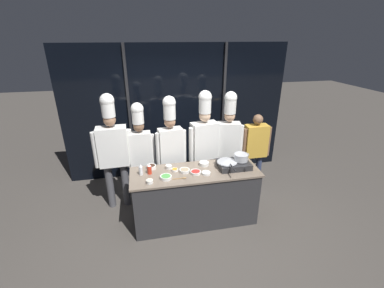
{
  "coord_description": "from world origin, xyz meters",
  "views": [
    {
      "loc": [
        -0.74,
        -3.35,
        2.82
      ],
      "look_at": [
        0.0,
        0.25,
        1.25
      ],
      "focal_mm": 24.0,
      "sensor_mm": 36.0,
      "label": 1
    }
  ],
  "objects_px": {
    "chef_line": "(171,144)",
    "chef_pastry": "(204,140)",
    "prep_bowl_carrots": "(175,170)",
    "portable_stove": "(234,164)",
    "chef_sous": "(140,147)",
    "serving_spoon_slotted": "(182,178)",
    "person_guest": "(255,146)",
    "prep_bowl_garlic": "(169,167)",
    "prep_bowl_bell_pepper": "(196,172)",
    "chef_apprentice": "(228,137)",
    "prep_bowl_soy_glaze": "(151,167)",
    "squeeze_bottle_chili": "(149,169)",
    "prep_bowl_mushrooms": "(185,170)",
    "prep_bowl_noodles": "(150,181)",
    "prep_bowl_rice": "(206,173)",
    "frying_pan": "(227,161)",
    "squeeze_bottle_clear": "(141,170)",
    "prep_bowl_bean_sprouts": "(204,163)",
    "stock_pot": "(241,157)",
    "prep_bowl_scallions": "(166,177)",
    "chef_head": "(113,147)"
  },
  "relations": [
    {
      "from": "prep_bowl_bell_pepper",
      "to": "person_guest",
      "type": "height_order",
      "value": "person_guest"
    },
    {
      "from": "prep_bowl_rice",
      "to": "prep_bowl_bell_pepper",
      "type": "bearing_deg",
      "value": 159.01
    },
    {
      "from": "prep_bowl_carrots",
      "to": "chef_pastry",
      "type": "distance_m",
      "value": 0.84
    },
    {
      "from": "frying_pan",
      "to": "squeeze_bottle_clear",
      "type": "distance_m",
      "value": 1.32
    },
    {
      "from": "chef_line",
      "to": "chef_pastry",
      "type": "height_order",
      "value": "chef_pastry"
    },
    {
      "from": "prep_bowl_bean_sprouts",
      "to": "prep_bowl_noodles",
      "type": "height_order",
      "value": "prep_bowl_bean_sprouts"
    },
    {
      "from": "squeeze_bottle_chili",
      "to": "prep_bowl_bell_pepper",
      "type": "xyz_separation_m",
      "value": [
        0.68,
        -0.13,
        -0.06
      ]
    },
    {
      "from": "prep_bowl_bean_sprouts",
      "to": "chef_apprentice",
      "type": "bearing_deg",
      "value": 41.19
    },
    {
      "from": "stock_pot",
      "to": "prep_bowl_bell_pepper",
      "type": "height_order",
      "value": "stock_pot"
    },
    {
      "from": "chef_apprentice",
      "to": "squeeze_bottle_clear",
      "type": "bearing_deg",
      "value": 31.99
    },
    {
      "from": "squeeze_bottle_clear",
      "to": "prep_bowl_mushrooms",
      "type": "height_order",
      "value": "squeeze_bottle_clear"
    },
    {
      "from": "prep_bowl_mushrooms",
      "to": "person_guest",
      "type": "relative_size",
      "value": 0.1
    },
    {
      "from": "squeeze_bottle_clear",
      "to": "chef_apprentice",
      "type": "height_order",
      "value": "chef_apprentice"
    },
    {
      "from": "prep_bowl_bell_pepper",
      "to": "chef_sous",
      "type": "xyz_separation_m",
      "value": [
        -0.79,
        0.73,
        0.17
      ]
    },
    {
      "from": "squeeze_bottle_chili",
      "to": "chef_sous",
      "type": "distance_m",
      "value": 0.62
    },
    {
      "from": "prep_bowl_scallions",
      "to": "serving_spoon_slotted",
      "type": "height_order",
      "value": "prep_bowl_scallions"
    },
    {
      "from": "prep_bowl_bean_sprouts",
      "to": "prep_bowl_mushrooms",
      "type": "bearing_deg",
      "value": -156.28
    },
    {
      "from": "frying_pan",
      "to": "prep_bowl_bell_pepper",
      "type": "bearing_deg",
      "value": -172.55
    },
    {
      "from": "chef_line",
      "to": "prep_bowl_bean_sprouts",
      "type": "bearing_deg",
      "value": 130.08
    },
    {
      "from": "chef_apprentice",
      "to": "prep_bowl_soy_glaze",
      "type": "bearing_deg",
      "value": 28.14
    },
    {
      "from": "stock_pot",
      "to": "chef_apprentice",
      "type": "height_order",
      "value": "chef_apprentice"
    },
    {
      "from": "chef_line",
      "to": "squeeze_bottle_clear",
      "type": "bearing_deg",
      "value": 37.78
    },
    {
      "from": "prep_bowl_bell_pepper",
      "to": "prep_bowl_rice",
      "type": "height_order",
      "value": "prep_bowl_bell_pepper"
    },
    {
      "from": "prep_bowl_bean_sprouts",
      "to": "prep_bowl_rice",
      "type": "distance_m",
      "value": 0.29
    },
    {
      "from": "prep_bowl_garlic",
      "to": "prep_bowl_bell_pepper",
      "type": "height_order",
      "value": "prep_bowl_garlic"
    },
    {
      "from": "prep_bowl_bean_sprouts",
      "to": "chef_sous",
      "type": "distance_m",
      "value": 1.11
    },
    {
      "from": "squeeze_bottle_clear",
      "to": "prep_bowl_bean_sprouts",
      "type": "distance_m",
      "value": 1.0
    },
    {
      "from": "frying_pan",
      "to": "chef_line",
      "type": "xyz_separation_m",
      "value": [
        -0.8,
        0.59,
        0.11
      ]
    },
    {
      "from": "prep_bowl_soy_glaze",
      "to": "prep_bowl_bell_pepper",
      "type": "bearing_deg",
      "value": -24.25
    },
    {
      "from": "prep_bowl_rice",
      "to": "person_guest",
      "type": "bearing_deg",
      "value": 34.04
    },
    {
      "from": "squeeze_bottle_chili",
      "to": "person_guest",
      "type": "height_order",
      "value": "person_guest"
    },
    {
      "from": "squeeze_bottle_chili",
      "to": "prep_bowl_carrots",
      "type": "bearing_deg",
      "value": 1.94
    },
    {
      "from": "prep_bowl_noodles",
      "to": "prep_bowl_rice",
      "type": "distance_m",
      "value": 0.84
    },
    {
      "from": "prep_bowl_garlic",
      "to": "prep_bowl_rice",
      "type": "height_order",
      "value": "prep_bowl_garlic"
    },
    {
      "from": "portable_stove",
      "to": "serving_spoon_slotted",
      "type": "xyz_separation_m",
      "value": [
        -0.85,
        -0.18,
        -0.04
      ]
    },
    {
      "from": "portable_stove",
      "to": "chef_sous",
      "type": "distance_m",
      "value": 1.57
    },
    {
      "from": "prep_bowl_bean_sprouts",
      "to": "prep_bowl_mushrooms",
      "type": "xyz_separation_m",
      "value": [
        -0.34,
        -0.15,
        -0.01
      ]
    },
    {
      "from": "serving_spoon_slotted",
      "to": "prep_bowl_carrots",
      "type": "bearing_deg",
      "value": 105.42
    },
    {
      "from": "serving_spoon_slotted",
      "to": "prep_bowl_garlic",
      "type": "bearing_deg",
      "value": 113.73
    },
    {
      "from": "chef_head",
      "to": "prep_bowl_soy_glaze",
      "type": "bearing_deg",
      "value": 141.67
    },
    {
      "from": "squeeze_bottle_clear",
      "to": "prep_bowl_scallions",
      "type": "xyz_separation_m",
      "value": [
        0.35,
        -0.19,
        -0.05
      ]
    },
    {
      "from": "prep_bowl_mushrooms",
      "to": "chef_pastry",
      "type": "bearing_deg",
      "value": 53.13
    },
    {
      "from": "squeeze_bottle_clear",
      "to": "prep_bowl_bell_pepper",
      "type": "height_order",
      "value": "squeeze_bottle_clear"
    },
    {
      "from": "chef_pastry",
      "to": "person_guest",
      "type": "xyz_separation_m",
      "value": [
        0.98,
        0.02,
        -0.21
      ]
    },
    {
      "from": "prep_bowl_scallions",
      "to": "squeeze_bottle_chili",
      "type": "bearing_deg",
      "value": 138.71
    },
    {
      "from": "person_guest",
      "to": "prep_bowl_noodles",
      "type": "bearing_deg",
      "value": 23.31
    },
    {
      "from": "prep_bowl_garlic",
      "to": "prep_bowl_noodles",
      "type": "xyz_separation_m",
      "value": [
        -0.31,
        -0.37,
        -0.0
      ]
    },
    {
      "from": "prep_bowl_carrots",
      "to": "prep_bowl_bell_pepper",
      "type": "xyz_separation_m",
      "value": [
        0.29,
        -0.14,
        0.0
      ]
    },
    {
      "from": "frying_pan",
      "to": "prep_bowl_noodles",
      "type": "relative_size",
      "value": 5.6
    },
    {
      "from": "portable_stove",
      "to": "prep_bowl_mushrooms",
      "type": "distance_m",
      "value": 0.78
    }
  ]
}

